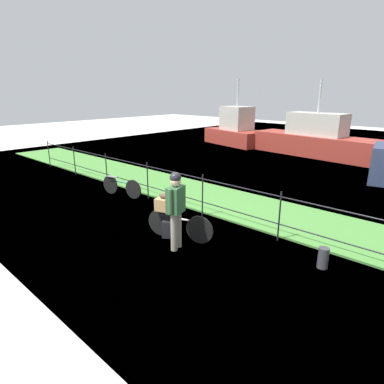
# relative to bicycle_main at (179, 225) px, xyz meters

# --- Properties ---
(ground_plane) EXTENTS (60.00, 60.00, 0.00)m
(ground_plane) POSITION_rel_bicycle_main_xyz_m (-0.54, -0.47, -0.34)
(ground_plane) COLOR beige
(grass_strip) EXTENTS (27.00, 2.40, 0.03)m
(grass_strip) POSITION_rel_bicycle_main_xyz_m (-0.54, 2.81, -0.32)
(grass_strip) COLOR #478438
(grass_strip) RESTS_ON ground
(harbor_water) EXTENTS (30.00, 30.00, 0.00)m
(harbor_water) POSITION_rel_bicycle_main_xyz_m (-0.54, 11.82, -0.33)
(harbor_water) COLOR #60849E
(harbor_water) RESTS_ON ground
(iron_fence) EXTENTS (18.04, 0.04, 1.15)m
(iron_fence) POSITION_rel_bicycle_main_xyz_m (-0.54, 1.44, 0.34)
(iron_fence) COLOR black
(iron_fence) RESTS_ON ground
(bicycle_main) EXTENTS (1.56, 0.53, 0.63)m
(bicycle_main) POSITION_rel_bicycle_main_xyz_m (0.00, 0.00, 0.00)
(bicycle_main) COLOR black
(bicycle_main) RESTS_ON ground
(wooden_crate) EXTENTS (0.46, 0.39, 0.28)m
(wooden_crate) POSITION_rel_bicycle_main_xyz_m (-0.34, -0.11, 0.44)
(wooden_crate) COLOR #A87F51
(wooden_crate) RESTS_ON bicycle_main
(terrier_dog) EXTENTS (0.32, 0.22, 0.18)m
(terrier_dog) POSITION_rel_bicycle_main_xyz_m (-0.32, -0.10, 0.66)
(terrier_dog) COLOR #4C3D2D
(terrier_dog) RESTS_ON wooden_crate
(cyclist_person) EXTENTS (0.37, 0.52, 1.68)m
(cyclist_person) POSITION_rel_bicycle_main_xyz_m (0.30, -0.38, 0.67)
(cyclist_person) COLOR gray
(cyclist_person) RESTS_ON ground
(backpack_on_paving) EXTENTS (0.33, 0.31, 0.40)m
(backpack_on_paving) POSITION_rel_bicycle_main_xyz_m (-0.23, -0.11, -0.14)
(backpack_on_paving) COLOR black
(backpack_on_paving) RESTS_ON ground
(mooring_bollard) EXTENTS (0.20, 0.20, 0.41)m
(mooring_bollard) POSITION_rel_bicycle_main_xyz_m (2.93, 0.94, -0.13)
(mooring_bollard) COLOR #38383D
(mooring_bollard) RESTS_ON ground
(bicycle_parked) EXTENTS (1.57, 0.35, 0.60)m
(bicycle_parked) POSITION_rel_bicycle_main_xyz_m (-3.64, 1.03, -0.01)
(bicycle_parked) COLOR black
(bicycle_parked) RESTS_ON ground
(moored_boat_mid) EXTENTS (4.41, 2.83, 3.93)m
(moored_boat_mid) POSITION_rel_bicycle_main_xyz_m (-7.23, 12.38, 0.50)
(moored_boat_mid) COLOR #9E3328
(moored_boat_mid) RESTS_ON ground
(moored_boat_far) EXTENTS (6.79, 2.52, 3.78)m
(moored_boat_far) POSITION_rel_bicycle_main_xyz_m (-2.02, 12.03, 0.46)
(moored_boat_far) COLOR #9E3328
(moored_boat_far) RESTS_ON ground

